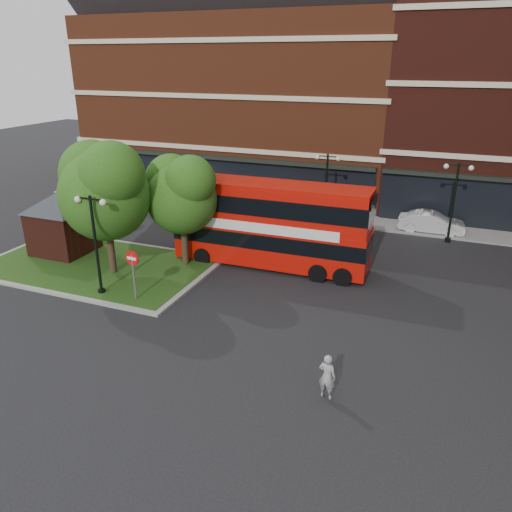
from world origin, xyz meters
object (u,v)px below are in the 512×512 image
at_px(car_silver, 233,204).
at_px(bus, 271,219).
at_px(woman, 327,376).
at_px(car_white, 431,223).

bearing_deg(car_silver, bus, -146.29).
distance_m(bus, car_silver, 10.41).
bearing_deg(woman, bus, -50.25).
xyz_separation_m(bus, car_white, (7.95, 9.19, -1.99)).
bearing_deg(woman, car_white, -85.92).
xyz_separation_m(bus, woman, (5.80, -10.31, -1.85)).
distance_m(bus, car_white, 12.32).
height_order(woman, car_silver, woman).
bearing_deg(bus, car_white, 48.29).
relative_size(bus, car_white, 2.55).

